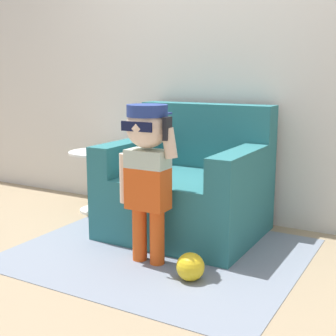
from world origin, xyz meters
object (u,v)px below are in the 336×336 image
Objects in this scene: person_child at (147,159)px; side_table at (95,175)px; armchair at (188,188)px; toy_ball at (190,267)px.

side_table is (-0.94, 0.70, -0.33)m from person_child.
armchair is 0.84m from toy_ball.
side_table is at bearing 143.53° from person_child.
armchair is 6.49× the size of toy_ball.
person_child reaches higher than side_table.
side_table is (-0.90, 0.09, -0.02)m from armchair.
toy_ball is at bearing -61.88° from armchair.
toy_ball is (1.28, -0.80, -0.22)m from side_table.
person_child is 0.66m from toy_ball.
side_table is 1.53m from toy_ball.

